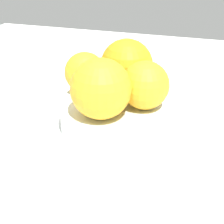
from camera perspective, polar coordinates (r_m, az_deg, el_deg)
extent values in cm
cube|color=white|center=(49.88, 0.00, -3.82)|extent=(110.00, 110.00, 2.00)
cylinder|color=silver|center=(49.16, 0.00, -2.44)|extent=(9.45, 9.45, 0.80)
cylinder|color=silver|center=(48.21, 0.00, -0.48)|extent=(15.24, 15.24, 4.62)
sphere|color=#F9A823|center=(41.19, -1.36, 4.00)|extent=(7.90, 7.90, 7.90)
sphere|color=orange|center=(49.32, 2.57, 8.17)|extent=(7.93, 7.93, 7.93)
sphere|color=#F9A823|center=(49.08, -4.74, 6.90)|extent=(6.16, 6.16, 6.16)
sphere|color=#F9A823|center=(44.17, 5.80, 4.69)|extent=(6.63, 6.63, 6.63)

